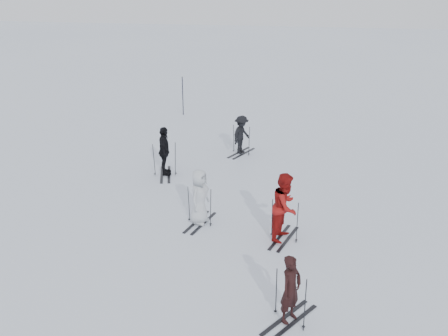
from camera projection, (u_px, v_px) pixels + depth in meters
The scene contains 12 objects.
ground at pixel (218, 210), 15.33m from camera, with size 120.00×120.00×0.00m, color silver.
skier_near_dark at pixel (291, 290), 10.14m from camera, with size 0.55×0.36×1.50m, color black.
skier_red at pixel (285, 207), 13.31m from camera, with size 0.92×0.71×1.88m, color maroon.
skier_grey at pixel (199, 197), 14.23m from camera, with size 0.79×0.52×1.62m, color silver.
skier_uphill_left at pixel (164, 152), 17.71m from camera, with size 1.03×0.43×1.76m, color black.
skier_uphill_far at pixel (241, 135), 19.93m from camera, with size 0.99×0.57×1.54m, color black.
skis_near_dark at pixel (290, 297), 10.19m from camera, with size 0.86×1.62×1.18m, color black, non-canonical shape.
skis_red at pixel (285, 219), 13.44m from camera, with size 0.85×1.61×1.17m, color black, non-canonical shape.
skis_grey at pixel (200, 205), 14.31m from camera, with size 0.83×1.57×1.15m, color black, non-canonical shape.
skis_uphill_left at pixel (165, 159), 17.80m from camera, with size 0.90×1.70×1.24m, color black, non-canonical shape.
skis_uphill_far at pixel (241, 139), 19.99m from camera, with size 0.87×1.64×1.20m, color black, non-canonical shape.
piste_marker at pixel (183, 96), 25.46m from camera, with size 0.04×0.04×1.97m, color black.
Camera 1 is at (2.92, -13.53, 6.72)m, focal length 40.00 mm.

